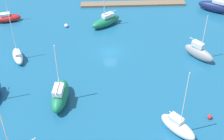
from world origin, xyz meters
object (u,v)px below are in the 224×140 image
at_px(sailboat_gray_along_channel, 199,52).
at_px(sailboat_green_mid_basin, 60,95).
at_px(sailboat_white_inner_mooring, 18,56).
at_px(mooring_buoy_red, 210,117).
at_px(sailboat_green_near_pier, 106,21).
at_px(pier_dock, 133,4).
at_px(sailboat_navy_off_beacon, 215,6).
at_px(sailboat_white_far_north, 178,126).
at_px(sailboat_red_center_basin, 8,18).
at_px(mooring_buoy_white, 66,26).

xyz_separation_m(sailboat_gray_along_channel, sailboat_green_mid_basin, (25.88, 11.20, 0.23)).
bearing_deg(sailboat_white_inner_mooring, sailboat_green_mid_basin, -162.89).
height_order(sailboat_gray_along_channel, mooring_buoy_red, sailboat_gray_along_channel).
distance_m(sailboat_green_near_pier, mooring_buoy_red, 32.73).
distance_m(pier_dock, sailboat_green_near_pier, 11.78).
relative_size(sailboat_green_near_pier, sailboat_navy_off_beacon, 0.80).
bearing_deg(sailboat_white_far_north, sailboat_red_center_basin, -175.58).
bearing_deg(sailboat_green_mid_basin, sailboat_green_near_pier, -12.30).
distance_m(sailboat_white_far_north, sailboat_green_mid_basin, 19.52).
distance_m(sailboat_white_far_north, mooring_buoy_red, 6.29).
bearing_deg(sailboat_white_far_north, pier_dock, 145.35).
height_order(pier_dock, sailboat_navy_off_beacon, sailboat_navy_off_beacon).
distance_m(sailboat_white_far_north, sailboat_white_inner_mooring, 33.42).
distance_m(pier_dock, sailboat_green_mid_basin, 36.89).
bearing_deg(pier_dock, sailboat_red_center_basin, 12.91).
bearing_deg(mooring_buoy_white, pier_dock, -148.32).
relative_size(sailboat_white_far_north, sailboat_green_near_pier, 1.17).
bearing_deg(sailboat_red_center_basin, pier_dock, 0.51).
relative_size(sailboat_green_mid_basin, mooring_buoy_red, 15.40).
bearing_deg(sailboat_white_inner_mooring, sailboat_navy_off_beacon, -87.97).
distance_m(sailboat_white_far_north, sailboat_navy_off_beacon, 39.92).
relative_size(sailboat_white_far_north, sailboat_green_mid_basin, 1.05).
bearing_deg(mooring_buoy_white, sailboat_red_center_basin, -13.03).
bearing_deg(sailboat_green_mid_basin, mooring_buoy_red, -94.43).
height_order(pier_dock, mooring_buoy_red, mooring_buoy_red).
bearing_deg(sailboat_green_mid_basin, sailboat_gray_along_channel, -59.76).
distance_m(pier_dock, sailboat_white_inner_mooring, 32.37).
distance_m(sailboat_white_far_north, sailboat_green_near_pier, 32.79).
distance_m(sailboat_white_far_north, mooring_buoy_white, 36.21).
xyz_separation_m(sailboat_gray_along_channel, sailboat_navy_off_beacon, (-8.44, -18.07, -0.04)).
height_order(sailboat_green_near_pier, sailboat_gray_along_channel, sailboat_green_near_pier).
bearing_deg(mooring_buoy_white, sailboat_white_far_north, 120.92).
height_order(sailboat_red_center_basin, sailboat_green_mid_basin, sailboat_green_mid_basin).
bearing_deg(mooring_buoy_red, sailboat_green_near_pier, -61.75).
distance_m(sailboat_red_center_basin, mooring_buoy_red, 49.13).
height_order(sailboat_navy_off_beacon, sailboat_green_mid_basin, sailboat_navy_off_beacon).
bearing_deg(mooring_buoy_white, mooring_buoy_red, 130.39).
height_order(pier_dock, sailboat_white_inner_mooring, sailboat_white_inner_mooring).
bearing_deg(sailboat_navy_off_beacon, sailboat_green_near_pier, 42.56).
height_order(sailboat_white_far_north, mooring_buoy_red, sailboat_white_far_north).
bearing_deg(sailboat_green_near_pier, sailboat_green_mid_basin, 36.82).
bearing_deg(pier_dock, sailboat_gray_along_channel, 115.34).
bearing_deg(pier_dock, mooring_buoy_white, 31.68).
bearing_deg(sailboat_gray_along_channel, sailboat_red_center_basin, -152.40).
distance_m(sailboat_gray_along_channel, sailboat_navy_off_beacon, 19.94).
relative_size(sailboat_white_far_north, sailboat_navy_off_beacon, 0.94).
xyz_separation_m(sailboat_green_mid_basin, mooring_buoy_red, (-23.84, 4.75, -1.24)).
relative_size(pier_dock, sailboat_navy_off_beacon, 2.01).
distance_m(sailboat_green_mid_basin, mooring_buoy_red, 24.34).
xyz_separation_m(sailboat_green_near_pier, sailboat_red_center_basin, (22.10, -2.82, -0.25)).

